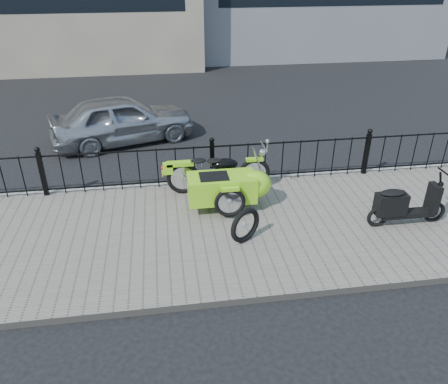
{
  "coord_description": "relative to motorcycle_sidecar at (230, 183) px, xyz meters",
  "views": [
    {
      "loc": [
        -1.0,
        -7.16,
        4.56
      ],
      "look_at": [
        0.05,
        -0.1,
        0.65
      ],
      "focal_mm": 35.0,
      "sensor_mm": 36.0,
      "label": 1
    }
  ],
  "objects": [
    {
      "name": "curb",
      "position": [
        -0.23,
        1.1,
        -0.53
      ],
      "size": [
        30.0,
        0.1,
        0.12
      ],
      "primitive_type": "cube",
      "color": "gray",
      "rests_on": "ground"
    },
    {
      "name": "sidewalk",
      "position": [
        -0.23,
        -0.84,
        -0.53
      ],
      "size": [
        30.0,
        3.8,
        0.12
      ],
      "primitive_type": "cube",
      "color": "#6C675B",
      "rests_on": "ground"
    },
    {
      "name": "spare_tire",
      "position": [
        0.07,
        -1.3,
        -0.15
      ],
      "size": [
        0.6,
        0.43,
        0.65
      ],
      "primitive_type": "torus",
      "rotation": [
        1.57,
        0.0,
        0.57
      ],
      "color": "black",
      "rests_on": "sidewalk"
    },
    {
      "name": "scooter",
      "position": [
        3.02,
        -1.19,
        -0.07
      ],
      "size": [
        1.53,
        0.45,
        1.04
      ],
      "color": "black",
      "rests_on": "sidewalk"
    },
    {
      "name": "sedan_car",
      "position": [
        -2.29,
        4.03,
        0.05
      ],
      "size": [
        4.06,
        2.55,
        1.29
      ],
      "primitive_type": "imported",
      "rotation": [
        0.0,
        0.0,
        1.86
      ],
      "color": "#AAACB1",
      "rests_on": "ground"
    },
    {
      "name": "iron_fence",
      "position": [
        -0.23,
        0.96,
        -0.01
      ],
      "size": [
        14.11,
        0.11,
        1.08
      ],
      "color": "black",
      "rests_on": "sidewalk"
    },
    {
      "name": "motorcycle_sidecar",
      "position": [
        0.0,
        0.0,
        0.0
      ],
      "size": [
        2.28,
        1.48,
        0.98
      ],
      "color": "black",
      "rests_on": "sidewalk"
    },
    {
      "name": "ground",
      "position": [
        -0.23,
        -0.34,
        -0.59
      ],
      "size": [
        120.0,
        120.0,
        0.0
      ],
      "primitive_type": "plane",
      "color": "black",
      "rests_on": "ground"
    }
  ]
}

